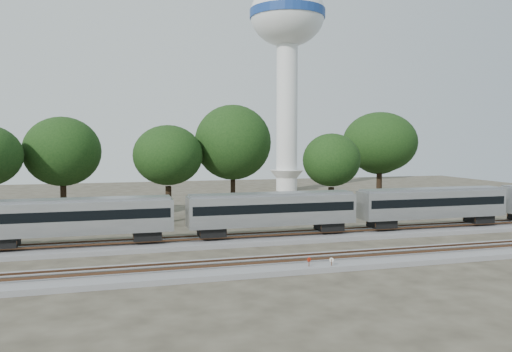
% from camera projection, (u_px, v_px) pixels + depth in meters
% --- Properties ---
extents(ground, '(160.00, 160.00, 0.00)m').
position_uv_depth(ground, '(205.00, 260.00, 40.16)').
color(ground, '#383328').
rests_on(ground, ground).
extents(track_far, '(160.00, 5.00, 0.73)m').
position_uv_depth(track_far, '(194.00, 242.00, 45.91)').
color(track_far, slate).
rests_on(track_far, ground).
extents(track_near, '(160.00, 5.00, 0.73)m').
position_uv_depth(track_near, '(214.00, 269.00, 36.31)').
color(track_near, slate).
rests_on(track_near, ground).
extents(train, '(84.97, 2.92, 4.31)m').
position_uv_depth(train, '(274.00, 209.00, 47.78)').
color(train, silver).
rests_on(train, ground).
extents(switch_stand_red, '(0.33, 0.15, 1.07)m').
position_uv_depth(switch_stand_red, '(309.00, 263.00, 36.35)').
color(switch_stand_red, '#512D19').
rests_on(switch_stand_red, ground).
extents(switch_stand_white, '(0.31, 0.14, 1.01)m').
position_uv_depth(switch_stand_white, '(332.00, 263.00, 36.52)').
color(switch_stand_white, '#512D19').
rests_on(switch_stand_white, ground).
extents(switch_lever, '(0.56, 0.43, 0.30)m').
position_uv_depth(switch_lever, '(297.00, 271.00, 35.96)').
color(switch_lever, '#512D19').
rests_on(switch_lever, ground).
extents(water_tower, '(14.19, 14.19, 39.27)m').
position_uv_depth(water_tower, '(287.00, 37.00, 93.93)').
color(water_tower, silver).
rests_on(water_tower, ground).
extents(tree_3, '(8.48, 8.48, 11.95)m').
position_uv_depth(tree_3, '(62.00, 152.00, 57.39)').
color(tree_3, black).
rests_on(tree_3, ground).
extents(tree_4, '(8.02, 8.02, 11.30)m').
position_uv_depth(tree_4, '(168.00, 155.00, 58.24)').
color(tree_4, black).
rests_on(tree_4, ground).
extents(tree_5, '(9.52, 9.52, 13.42)m').
position_uv_depth(tree_5, '(233.00, 143.00, 62.38)').
color(tree_5, black).
rests_on(tree_5, ground).
extents(tree_6, '(7.35, 7.35, 10.37)m').
position_uv_depth(tree_6, '(332.00, 160.00, 60.72)').
color(tree_6, black).
rests_on(tree_6, ground).
extents(tree_7, '(9.50, 9.50, 13.40)m').
position_uv_depth(tree_7, '(380.00, 142.00, 73.57)').
color(tree_7, black).
rests_on(tree_7, ground).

